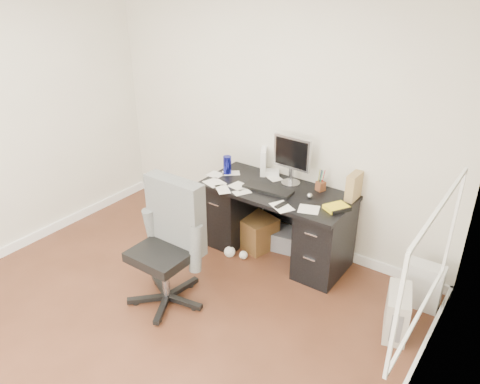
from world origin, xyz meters
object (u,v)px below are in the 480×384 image
at_px(desk, 276,220).
at_px(office_chair, 163,247).
at_px(keyboard, 268,189).
at_px(wicker_basket, 257,233).
at_px(pc_tower, 397,312).
at_px(lcd_monitor, 292,160).

height_order(desk, office_chair, office_chair).
xyz_separation_m(desk, keyboard, (-0.06, -0.07, 0.36)).
bearing_deg(wicker_basket, desk, -1.92).
height_order(pc_tower, wicker_basket, pc_tower).
relative_size(keyboard, pc_tower, 1.26).
height_order(keyboard, wicker_basket, keyboard).
bearing_deg(desk, wicker_basket, 178.08).
relative_size(keyboard, wicker_basket, 1.46).
relative_size(lcd_monitor, wicker_basket, 1.50).
distance_m(lcd_monitor, wicker_basket, 0.90).
relative_size(desk, keyboard, 3.02).
xyz_separation_m(lcd_monitor, office_chair, (-0.44, -1.40, -0.43)).
height_order(keyboard, pc_tower, keyboard).
distance_m(desk, office_chair, 1.29).
height_order(lcd_monitor, pc_tower, lcd_monitor).
relative_size(lcd_monitor, office_chair, 0.45).
height_order(keyboard, office_chair, office_chair).
relative_size(desk, wicker_basket, 4.40).
bearing_deg(pc_tower, keyboard, 150.22).
distance_m(keyboard, wicker_basket, 0.62).
bearing_deg(keyboard, desk, 46.43).
height_order(desk, wicker_basket, desk).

